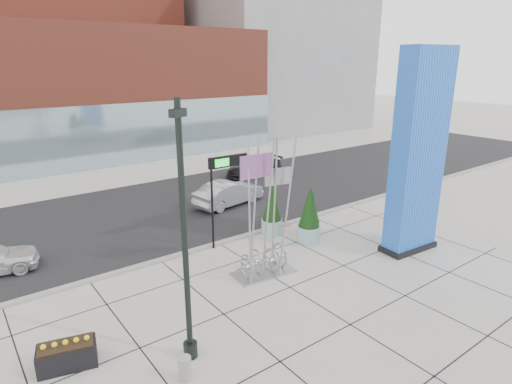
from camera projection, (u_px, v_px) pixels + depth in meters
ground at (253, 285)px, 16.50m from camera, size 160.00×160.00×0.00m
street_asphalt at (148, 213)px, 24.14m from camera, size 80.00×12.00×0.02m
curb_edge at (201, 248)px, 19.54m from camera, size 80.00×0.30×0.12m
tower_podium at (73, 94)px, 36.08m from camera, size 34.00×10.00×11.00m
tower_glass_front at (95, 138)px, 33.30m from camera, size 34.00×0.60×5.00m
building_grey_parking at (268, 54)px, 53.18m from camera, size 20.00×18.00×18.00m
blue_pylon at (418, 157)px, 18.37m from camera, size 2.75×1.39×8.88m
lamp_post at (186, 262)px, 11.62m from camera, size 0.51×0.41×7.44m
public_art_sculpture at (264, 239)px, 16.98m from camera, size 2.60×1.50×5.65m
concrete_bollard at (185, 369)px, 11.51m from camera, size 0.36×0.36×0.70m
overhead_street_sign at (225, 169)px, 19.04m from camera, size 2.00×0.25×4.24m
round_planter_east at (309, 216)px, 20.13m from camera, size 1.09×1.09×2.72m
round_planter_mid at (311, 213)px, 20.90m from camera, size 0.98×0.98×2.44m
round_planter_west at (272, 210)px, 21.06m from camera, size 1.03×1.03×2.58m
box_planter_north at (67, 354)px, 12.01m from camera, size 1.71×1.16×0.86m
car_silver_mid at (229, 193)px, 25.34m from camera, size 4.67×2.31×1.47m
car_dark_east at (254, 167)px, 31.86m from camera, size 4.51×1.94×1.30m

